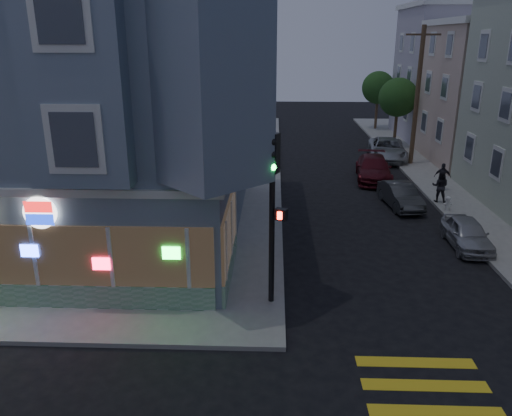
# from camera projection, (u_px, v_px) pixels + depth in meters

# --- Properties ---
(ground) EXTENTS (120.00, 120.00, 0.00)m
(ground) POSITION_uv_depth(u_px,v_px,m) (165.00, 398.00, 12.21)
(ground) COLOR black
(ground) RESTS_ON ground
(sidewalk_nw) EXTENTS (33.00, 42.00, 0.15)m
(sidewalk_nw) POSITION_uv_depth(u_px,v_px,m) (41.00, 164.00, 34.42)
(sidewalk_nw) COLOR gray
(sidewalk_nw) RESTS_ON ground
(corner_building) EXTENTS (14.60, 14.60, 11.40)m
(corner_building) POSITION_uv_depth(u_px,v_px,m) (70.00, 102.00, 20.93)
(corner_building) COLOR slate
(corner_building) RESTS_ON sidewalk_nw
(row_house_d) EXTENTS (12.00, 8.60, 10.50)m
(row_house_d) POSITION_uv_depth(u_px,v_px,m) (476.00, 75.00, 41.91)
(row_house_d) COLOR #A69FAF
(row_house_d) RESTS_ON sidewalk_ne
(utility_pole) EXTENTS (2.20, 0.30, 9.00)m
(utility_pole) POSITION_uv_depth(u_px,v_px,m) (417.00, 95.00, 32.92)
(utility_pole) COLOR #4C3826
(utility_pole) RESTS_ON sidewalk_ne
(street_tree_near) EXTENTS (3.00, 3.00, 5.30)m
(street_tree_near) POSITION_uv_depth(u_px,v_px,m) (398.00, 98.00, 38.86)
(street_tree_near) COLOR #4C3826
(street_tree_near) RESTS_ON sidewalk_ne
(street_tree_far) EXTENTS (3.00, 3.00, 5.30)m
(street_tree_far) POSITION_uv_depth(u_px,v_px,m) (378.00, 88.00, 46.43)
(street_tree_far) COLOR #4C3826
(street_tree_far) RESTS_ON sidewalk_ne
(pedestrian_a) EXTENTS (1.00, 0.90, 1.70)m
(pedestrian_a) POSITION_uv_depth(u_px,v_px,m) (440.00, 186.00, 26.07)
(pedestrian_a) COLOR black
(pedestrian_a) RESTS_ON sidewalk_ne
(pedestrian_b) EXTENTS (0.97, 0.61, 1.54)m
(pedestrian_b) POSITION_uv_depth(u_px,v_px,m) (443.00, 177.00, 28.14)
(pedestrian_b) COLOR #24232B
(pedestrian_b) RESTS_ON sidewalk_ne
(parked_car_a) EXTENTS (1.53, 3.61, 1.22)m
(parked_car_a) POSITION_uv_depth(u_px,v_px,m) (467.00, 234.00, 20.83)
(parked_car_a) COLOR #ACAEB4
(parked_car_a) RESTS_ON ground
(parked_car_b) EXTENTS (1.78, 3.92, 1.25)m
(parked_car_b) POSITION_uv_depth(u_px,v_px,m) (400.00, 195.00, 25.79)
(parked_car_b) COLOR #343639
(parked_car_b) RESTS_ON ground
(parked_car_c) EXTENTS (2.56, 5.18, 1.45)m
(parked_car_c) POSITION_uv_depth(u_px,v_px,m) (374.00, 169.00, 30.69)
(parked_car_c) COLOR #54131C
(parked_car_c) RESTS_ON ground
(parked_car_d) EXTENTS (3.14, 5.70, 1.51)m
(parked_car_d) POSITION_uv_depth(u_px,v_px,m) (387.00, 149.00, 35.83)
(parked_car_d) COLOR #A4A9AE
(parked_car_d) RESTS_ON ground
(traffic_signal) EXTENTS (0.72, 0.63, 5.63)m
(traffic_signal) POSITION_uv_depth(u_px,v_px,m) (273.00, 191.00, 15.07)
(traffic_signal) COLOR black
(traffic_signal) RESTS_ON sidewalk_nw
(fire_hydrant) EXTENTS (0.42, 0.24, 0.73)m
(fire_hydrant) POSITION_uv_depth(u_px,v_px,m) (448.00, 203.00, 24.89)
(fire_hydrant) COLOR silver
(fire_hydrant) RESTS_ON sidewalk_ne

